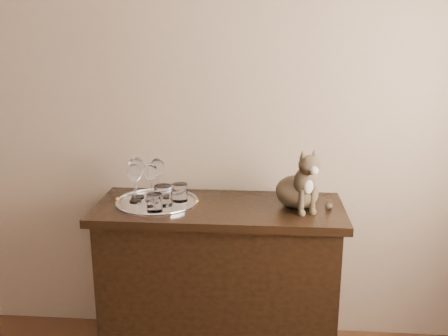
# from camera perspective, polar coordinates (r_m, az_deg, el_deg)

# --- Properties ---
(wall_back) EXTENTS (4.00, 0.10, 2.70)m
(wall_back) POSITION_cam_1_polar(r_m,az_deg,el_deg) (2.72, -12.84, 8.34)
(wall_back) COLOR tan
(wall_back) RESTS_ON ground
(sideboard) EXTENTS (1.20, 0.50, 0.85)m
(sideboard) POSITION_cam_1_polar(r_m,az_deg,el_deg) (2.59, -0.57, -13.23)
(sideboard) COLOR black
(sideboard) RESTS_ON ground
(tray) EXTENTS (0.40, 0.40, 0.01)m
(tray) POSITION_cam_1_polar(r_m,az_deg,el_deg) (2.46, -7.66, -3.99)
(tray) COLOR white
(tray) RESTS_ON sideboard
(wine_glass_a) EXTENTS (0.08, 0.08, 0.21)m
(wine_glass_a) POSITION_cam_1_polar(r_m,az_deg,el_deg) (2.51, -9.95, -1.04)
(wine_glass_a) COLOR white
(wine_glass_a) RESTS_ON tray
(wine_glass_b) EXTENTS (0.07, 0.07, 0.20)m
(wine_glass_b) POSITION_cam_1_polar(r_m,az_deg,el_deg) (2.52, -7.59, -1.05)
(wine_glass_b) COLOR white
(wine_glass_b) RESTS_ON tray
(wine_glass_c) EXTENTS (0.07, 0.07, 0.19)m
(wine_glass_c) POSITION_cam_1_polar(r_m,az_deg,el_deg) (2.46, -10.19, -1.68)
(wine_glass_c) COLOR white
(wine_glass_c) RESTS_ON tray
(wine_glass_d) EXTENTS (0.07, 0.07, 0.19)m
(wine_glass_d) POSITION_cam_1_polar(r_m,az_deg,el_deg) (2.46, -8.38, -1.55)
(wine_glass_d) COLOR silver
(wine_glass_d) RESTS_ON tray
(tumbler_a) EXTENTS (0.09, 0.09, 0.10)m
(tumbler_a) POSITION_cam_1_polar(r_m,az_deg,el_deg) (2.40, -6.94, -3.14)
(tumbler_a) COLOR white
(tumbler_a) RESTS_ON tray
(tumbler_b) EXTENTS (0.07, 0.07, 0.08)m
(tumbler_b) POSITION_cam_1_polar(r_m,az_deg,el_deg) (2.32, -7.94, -3.95)
(tumbler_b) COLOR silver
(tumbler_b) RESTS_ON tray
(tumbler_c) EXTENTS (0.08, 0.08, 0.09)m
(tumbler_c) POSITION_cam_1_polar(r_m,az_deg,el_deg) (2.45, -5.07, -2.80)
(tumbler_c) COLOR white
(tumbler_c) RESTS_ON tray
(cat) EXTENTS (0.38, 0.37, 0.30)m
(cat) POSITION_cam_1_polar(r_m,az_deg,el_deg) (2.37, 8.40, -0.97)
(cat) COLOR #4D3D2E
(cat) RESTS_ON sideboard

